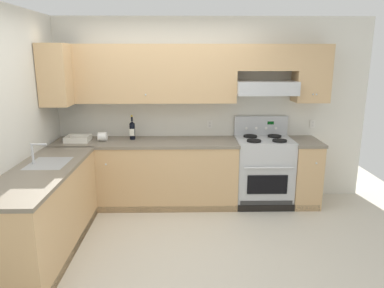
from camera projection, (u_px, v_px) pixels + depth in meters
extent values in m
plane|color=beige|center=(165.00, 250.00, 3.88)|extent=(7.04, 7.04, 0.00)
cube|color=silver|center=(201.00, 110.00, 5.15)|extent=(4.68, 0.12, 2.55)
cube|color=tan|center=(146.00, 74.00, 4.78)|extent=(2.39, 0.34, 0.76)
cube|color=tan|center=(312.00, 74.00, 4.82)|extent=(0.44, 0.34, 0.76)
cube|color=tan|center=(266.00, 57.00, 4.76)|extent=(0.80, 0.34, 0.34)
cube|color=#B7BABC|center=(266.00, 87.00, 4.81)|extent=(0.80, 0.46, 0.17)
cube|color=#B7BABC|center=(269.00, 95.00, 4.62)|extent=(0.80, 0.03, 0.04)
sphere|color=silver|center=(146.00, 95.00, 4.67)|extent=(0.02, 0.02, 0.02)
sphere|color=silver|center=(313.00, 94.00, 4.71)|extent=(0.02, 0.02, 0.02)
sphere|color=silver|center=(316.00, 94.00, 4.71)|extent=(0.02, 0.02, 0.02)
cube|color=silver|center=(210.00, 124.00, 5.13)|extent=(0.08, 0.01, 0.12)
cube|color=silver|center=(210.00, 123.00, 5.12)|extent=(0.03, 0.00, 0.03)
cube|color=silver|center=(210.00, 126.00, 5.13)|extent=(0.03, 0.00, 0.03)
cube|color=silver|center=(312.00, 124.00, 5.16)|extent=(0.08, 0.01, 0.12)
cube|color=silver|center=(313.00, 122.00, 5.15)|extent=(0.03, 0.00, 0.03)
cube|color=silver|center=(312.00, 125.00, 5.16)|extent=(0.03, 0.00, 0.03)
cube|color=silver|center=(3.00, 133.00, 3.64)|extent=(0.12, 4.00, 2.55)
cube|color=tan|center=(59.00, 74.00, 4.58)|extent=(0.34, 0.64, 0.76)
cube|color=tan|center=(147.00, 174.00, 4.97)|extent=(2.45, 0.61, 0.87)
cube|color=#756B5B|center=(146.00, 142.00, 4.87)|extent=(2.48, 0.63, 0.04)
cube|color=tan|center=(303.00, 173.00, 5.01)|extent=(0.36, 0.61, 0.87)
cube|color=#756B5B|center=(306.00, 142.00, 4.91)|extent=(0.38, 0.63, 0.04)
cube|color=black|center=(188.00, 208.00, 4.81)|extent=(3.54, 0.06, 0.09)
sphere|color=silver|center=(106.00, 164.00, 4.60)|extent=(0.03, 0.03, 0.03)
sphere|color=silver|center=(316.00, 163.00, 4.65)|extent=(0.03, 0.03, 0.03)
cube|color=tan|center=(45.00, 213.00, 3.74)|extent=(0.61, 1.89, 0.87)
cube|color=#756B5B|center=(40.00, 172.00, 3.63)|extent=(0.63, 1.91, 0.04)
cube|color=black|center=(74.00, 247.00, 3.84)|extent=(0.06, 1.85, 0.09)
cube|color=#999B9E|center=(49.00, 163.00, 3.86)|extent=(0.40, 0.48, 0.01)
cube|color=#28282B|center=(49.00, 170.00, 3.88)|extent=(0.34, 0.42, 0.14)
cylinder|color=silver|center=(32.00, 153.00, 3.83)|extent=(0.03, 0.03, 0.22)
cylinder|color=silver|center=(39.00, 144.00, 3.81)|extent=(0.16, 0.02, 0.02)
cube|color=#B7BABC|center=(263.00, 172.00, 5.00)|extent=(0.76, 0.58, 0.91)
cube|color=black|center=(267.00, 185.00, 4.74)|extent=(0.53, 0.01, 0.26)
cylinder|color=silver|center=(269.00, 168.00, 4.66)|extent=(0.65, 0.02, 0.02)
cube|color=#333333|center=(266.00, 205.00, 4.81)|extent=(0.70, 0.01, 0.11)
cube|color=#B7BABC|center=(264.00, 140.00, 4.89)|extent=(0.76, 0.58, 0.02)
cube|color=#B7BABC|center=(261.00, 126.00, 5.12)|extent=(0.76, 0.04, 0.29)
cube|color=#053F0C|center=(271.00, 123.00, 5.10)|extent=(0.09, 0.01, 0.04)
cylinder|color=black|center=(254.00, 141.00, 4.75)|extent=(0.19, 0.19, 0.02)
cylinder|color=black|center=(254.00, 141.00, 4.75)|extent=(0.07, 0.07, 0.01)
cylinder|color=black|center=(280.00, 141.00, 4.76)|extent=(0.19, 0.19, 0.02)
cylinder|color=black|center=(280.00, 141.00, 4.76)|extent=(0.07, 0.07, 0.01)
cylinder|color=black|center=(250.00, 136.00, 5.02)|extent=(0.19, 0.19, 0.02)
cylinder|color=black|center=(250.00, 137.00, 5.02)|extent=(0.07, 0.07, 0.01)
cylinder|color=black|center=(274.00, 136.00, 5.03)|extent=(0.19, 0.19, 0.02)
cylinder|color=black|center=(274.00, 137.00, 5.03)|extent=(0.07, 0.07, 0.01)
cylinder|color=white|center=(246.00, 128.00, 5.11)|extent=(0.04, 0.02, 0.04)
cylinder|color=white|center=(256.00, 128.00, 5.11)|extent=(0.04, 0.02, 0.04)
cylinder|color=white|center=(266.00, 128.00, 5.11)|extent=(0.04, 0.02, 0.04)
cylinder|color=white|center=(276.00, 128.00, 5.12)|extent=(0.04, 0.02, 0.04)
cylinder|color=black|center=(132.00, 132.00, 4.93)|extent=(0.08, 0.08, 0.22)
cone|color=black|center=(132.00, 122.00, 4.90)|extent=(0.08, 0.08, 0.04)
cylinder|color=black|center=(132.00, 118.00, 4.89)|extent=(0.03, 0.03, 0.08)
cylinder|color=gold|center=(132.00, 116.00, 4.88)|extent=(0.03, 0.03, 0.02)
cube|color=silver|center=(132.00, 132.00, 4.90)|extent=(0.07, 0.00, 0.10)
cube|color=white|center=(78.00, 141.00, 4.84)|extent=(0.25, 0.21, 0.02)
cube|color=white|center=(75.00, 141.00, 4.71)|extent=(0.32, 0.01, 0.07)
cube|color=white|center=(81.00, 137.00, 4.96)|extent=(0.32, 0.01, 0.07)
cube|color=white|center=(67.00, 139.00, 4.83)|extent=(0.01, 0.24, 0.07)
cube|color=white|center=(89.00, 139.00, 4.84)|extent=(0.01, 0.24, 0.07)
cylinder|color=white|center=(103.00, 137.00, 4.85)|extent=(0.11, 0.12, 0.12)
cylinder|color=#9E7A51|center=(98.00, 137.00, 4.85)|extent=(0.01, 0.04, 0.04)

